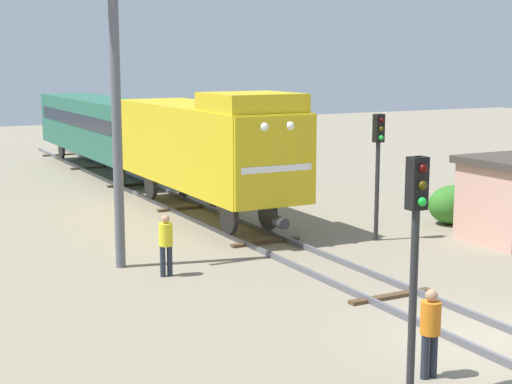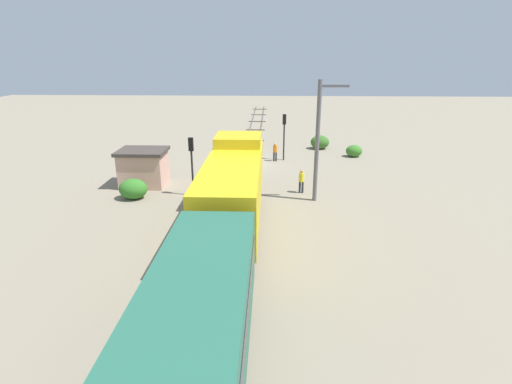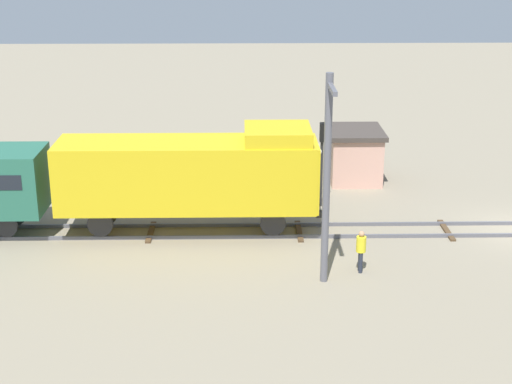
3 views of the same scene
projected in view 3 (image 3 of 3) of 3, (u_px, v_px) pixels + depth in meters
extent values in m
cube|color=#4C3823|center=(446.00, 230.00, 34.62)|extent=(2.40, 0.24, 0.09)
cube|color=#4C3823|center=(299.00, 231.00, 34.51)|extent=(2.40, 0.24, 0.09)
cube|color=#4C3823|center=(151.00, 232.00, 34.40)|extent=(2.40, 0.24, 0.09)
cube|color=#4C3823|center=(2.00, 233.00, 34.29)|extent=(2.40, 0.24, 0.09)
cube|color=gold|center=(187.00, 174.00, 33.57)|extent=(2.90, 11.00, 2.90)
cube|color=gold|center=(278.00, 134.00, 33.07)|extent=(2.75, 2.80, 0.60)
cube|color=gold|center=(316.00, 173.00, 33.66)|extent=(2.84, 0.10, 2.84)
cube|color=white|center=(316.00, 178.00, 33.73)|extent=(2.46, 0.06, 0.20)
sphere|color=white|center=(318.00, 152.00, 32.89)|extent=(0.28, 0.28, 0.28)
sphere|color=white|center=(316.00, 146.00, 33.74)|extent=(0.28, 0.28, 0.28)
cylinder|color=#262628|center=(321.00, 214.00, 34.27)|extent=(0.36, 0.50, 0.36)
cylinder|color=#262628|center=(273.00, 223.00, 33.60)|extent=(0.18, 1.10, 1.10)
cylinder|color=#262628|center=(272.00, 212.00, 34.96)|extent=(0.18, 1.10, 1.10)
cylinder|color=#262628|center=(100.00, 224.00, 33.47)|extent=(0.18, 1.10, 1.10)
cylinder|color=#262628|center=(106.00, 213.00, 34.84)|extent=(0.18, 1.10, 1.10)
cylinder|color=#262628|center=(6.00, 226.00, 33.43)|extent=(0.16, 0.96, 0.96)
cylinder|color=#262628|center=(16.00, 215.00, 34.79)|extent=(0.16, 0.96, 0.96)
cylinder|color=#262628|center=(321.00, 165.00, 37.10)|extent=(0.14, 0.14, 4.11)
cube|color=black|center=(322.00, 132.00, 36.59)|extent=(0.32, 0.24, 0.90)
sphere|color=#390606|center=(326.00, 127.00, 36.50)|extent=(0.16, 0.16, 0.16)
sphere|color=#3C3306|center=(325.00, 132.00, 36.59)|extent=(0.16, 0.16, 0.16)
sphere|color=green|center=(325.00, 138.00, 36.68)|extent=(0.16, 0.16, 0.16)
cylinder|color=#262B38|center=(361.00, 263.00, 30.35)|extent=(0.15, 0.15, 0.85)
cylinder|color=#262B38|center=(360.00, 261.00, 30.54)|extent=(0.15, 0.15, 0.85)
cylinder|color=yellow|center=(361.00, 244.00, 30.21)|extent=(0.38, 0.38, 0.62)
sphere|color=tan|center=(362.00, 234.00, 30.07)|extent=(0.23, 0.23, 0.23)
cylinder|color=#595960|center=(327.00, 181.00, 28.52)|extent=(0.28, 0.28, 7.96)
cube|color=#595960|center=(332.00, 89.00, 26.52)|extent=(1.80, 0.16, 0.16)
cube|color=#D19E8C|center=(354.00, 157.00, 41.28)|extent=(3.20, 2.60, 2.50)
cube|color=#3F3833|center=(355.00, 132.00, 40.84)|extent=(3.50, 2.90, 0.24)
cube|color=#2D2319|center=(379.00, 162.00, 41.40)|extent=(0.80, 0.06, 1.90)
ellipsoid|color=#327326|center=(298.00, 168.00, 41.30)|extent=(1.92, 1.57, 1.40)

